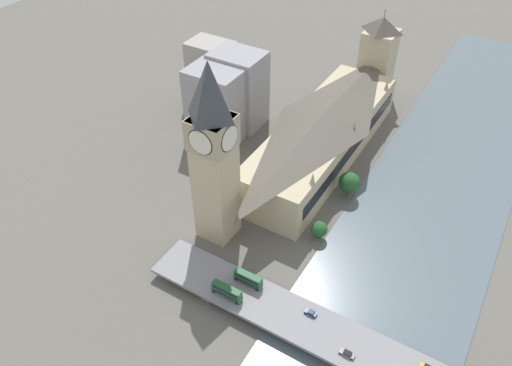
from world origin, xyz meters
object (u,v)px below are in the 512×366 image
(victoria_tower, at_px, (377,58))
(car_northbound_mid, at_px, (311,313))
(clock_tower, at_px, (214,152))
(double_decker_bus_rear, at_px, (248,278))
(double_decker_bus_lead, at_px, (227,291))
(car_northbound_lead, at_px, (347,354))
(parliament_hall, at_px, (323,135))
(road_bridge, at_px, (358,350))

(victoria_tower, relative_size, car_northbound_mid, 11.81)
(victoria_tower, bearing_deg, car_northbound_mid, 103.33)
(clock_tower, height_order, double_decker_bus_rear, clock_tower)
(double_decker_bus_lead, bearing_deg, clock_tower, -51.10)
(car_northbound_lead, bearing_deg, parliament_hall, -60.62)
(parliament_hall, relative_size, car_northbound_mid, 26.43)
(victoria_tower, relative_size, double_decker_bus_lead, 4.37)
(clock_tower, height_order, road_bridge, clock_tower)
(clock_tower, distance_m, double_decker_bus_rear, 44.58)
(double_decker_bus_lead, bearing_deg, parliament_hall, -84.95)
(road_bridge, bearing_deg, car_northbound_lead, 58.34)
(double_decker_bus_rear, bearing_deg, clock_tower, -36.90)
(parliament_hall, xyz_separation_m, victoria_tower, (0.06, -65.58, 9.60))
(clock_tower, distance_m, victoria_tower, 131.36)
(road_bridge, height_order, double_decker_bus_lead, double_decker_bus_lead)
(double_decker_bus_rear, distance_m, car_northbound_mid, 23.91)
(car_northbound_lead, bearing_deg, clock_tower, -22.31)
(double_decker_bus_rear, xyz_separation_m, car_northbound_mid, (-23.83, 0.26, -1.83))
(double_decker_bus_lead, bearing_deg, car_northbound_lead, -179.41)
(road_bridge, bearing_deg, victoria_tower, -70.72)
(victoria_tower, bearing_deg, parliament_hall, 90.05)
(clock_tower, bearing_deg, double_decker_bus_lead, 128.90)
(car_northbound_mid, bearing_deg, parliament_hall, -67.05)
(road_bridge, xyz_separation_m, double_decker_bus_lead, (45.22, 4.13, 3.50))
(road_bridge, xyz_separation_m, car_northbound_lead, (2.27, 3.69, 1.54))
(double_decker_bus_lead, relative_size, car_northbound_lead, 2.30)
(clock_tower, xyz_separation_m, car_northbound_lead, (-64.74, 26.56, -33.53))
(parliament_hall, distance_m, double_decker_bus_lead, 91.52)
(parliament_hall, bearing_deg, victoria_tower, -89.95)
(victoria_tower, distance_m, double_decker_bus_rear, 149.62)
(road_bridge, distance_m, car_northbound_lead, 4.60)
(clock_tower, height_order, car_northbound_lead, clock_tower)
(road_bridge, bearing_deg, double_decker_bus_lead, 5.22)
(parliament_hall, relative_size, car_northbound_lead, 22.54)
(double_decker_bus_rear, bearing_deg, road_bridge, 174.51)
(parliament_hall, height_order, double_decker_bus_rear, parliament_hall)
(parliament_hall, xyz_separation_m, car_northbound_lead, (-50.99, 90.56, -7.31))
(clock_tower, relative_size, car_northbound_mid, 18.02)
(car_northbound_mid, bearing_deg, victoria_tower, -76.67)
(victoria_tower, height_order, car_northbound_lead, victoria_tower)
(double_decker_bus_lead, bearing_deg, double_decker_bus_rear, -112.07)
(victoria_tower, bearing_deg, road_bridge, 109.28)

